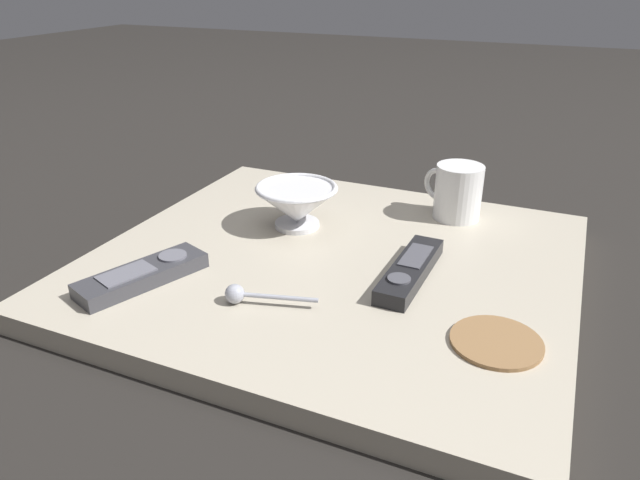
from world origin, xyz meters
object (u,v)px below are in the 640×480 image
(teaspoon, at_px, (243,294))
(drink_coaster, at_px, (496,342))
(coffee_mug, at_px, (457,192))
(cereal_bowl, at_px, (297,204))
(tv_remote_far, at_px, (143,275))
(tv_remote_near, at_px, (410,270))

(teaspoon, height_order, drink_coaster, teaspoon)
(coffee_mug, bearing_deg, teaspoon, 64.27)
(cereal_bowl, xyz_separation_m, drink_coaster, (-0.35, 0.20, -0.04))
(coffee_mug, distance_m, drink_coaster, 0.37)
(teaspoon, distance_m, drink_coaster, 0.31)
(teaspoon, bearing_deg, tv_remote_far, 2.68)
(coffee_mug, bearing_deg, cereal_bowl, 32.22)
(coffee_mug, xyz_separation_m, teaspoon, (0.19, 0.39, -0.03))
(teaspoon, xyz_separation_m, drink_coaster, (-0.31, -0.04, -0.01))
(tv_remote_near, height_order, tv_remote_far, same)
(tv_remote_far, bearing_deg, drink_coaster, -174.11)
(cereal_bowl, relative_size, teaspoon, 1.14)
(tv_remote_near, height_order, drink_coaster, tv_remote_near)
(coffee_mug, distance_m, tv_remote_near, 0.24)
(teaspoon, bearing_deg, drink_coaster, -172.53)
(coffee_mug, xyz_separation_m, tv_remote_near, (0.01, 0.24, -0.03))
(teaspoon, xyz_separation_m, tv_remote_far, (0.15, 0.01, -0.00))
(cereal_bowl, relative_size, tv_remote_near, 0.72)
(cereal_bowl, height_order, tv_remote_far, cereal_bowl)
(cereal_bowl, xyz_separation_m, tv_remote_near, (-0.22, 0.09, -0.03))
(cereal_bowl, distance_m, tv_remote_far, 0.27)
(tv_remote_near, xyz_separation_m, drink_coaster, (-0.13, 0.11, -0.01))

